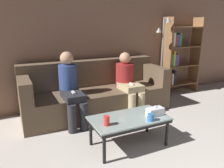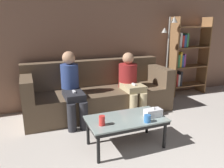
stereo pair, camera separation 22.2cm
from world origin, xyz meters
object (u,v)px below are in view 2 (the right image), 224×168
object	(u,v)px
cup_near_left	(147,118)
standing_lamp	(168,50)
coffee_table	(126,121)
seated_person_mid_left	(130,81)
tissue_box	(153,113)
bookshelf	(185,57)
seated_person_left_end	(72,86)
cup_near_right	(102,120)
couch	(98,94)

from	to	relation	value
cup_near_left	standing_lamp	size ratio (longest dim) A/B	0.05
coffee_table	seated_person_mid_left	distance (m)	1.21
tissue_box	standing_lamp	bearing A→B (deg)	49.98
bookshelf	standing_lamp	world-z (taller)	same
cup_near_left	seated_person_left_end	xyz separation A→B (m)	(-0.66, 1.21, 0.16)
cup_near_right	seated_person_mid_left	world-z (taller)	seated_person_mid_left
couch	standing_lamp	world-z (taller)	standing_lamp
seated_person_left_end	standing_lamp	bearing A→B (deg)	10.33
cup_near_right	tissue_box	size ratio (longest dim) A/B	0.53
seated_person_mid_left	seated_person_left_end	bearing A→B (deg)	-178.51
standing_lamp	cup_near_left	bearing A→B (deg)	-131.13
tissue_box	seated_person_mid_left	xyz separation A→B (m)	(0.23, 1.12, 0.13)
couch	standing_lamp	distance (m)	1.69
coffee_table	seated_person_mid_left	size ratio (longest dim) A/B	0.93
couch	bookshelf	distance (m)	2.15
couch	bookshelf	bearing A→B (deg)	7.30
bookshelf	standing_lamp	distance (m)	0.59
seated_person_left_end	seated_person_mid_left	world-z (taller)	seated_person_left_end
bookshelf	cup_near_left	bearing A→B (deg)	-138.13
coffee_table	seated_person_mid_left	world-z (taller)	seated_person_mid_left
coffee_table	couch	bearing A→B (deg)	87.81
bookshelf	seated_person_left_end	world-z (taller)	bookshelf
coffee_table	bookshelf	distance (m)	2.66
cup_near_right	cup_near_left	bearing A→B (deg)	-12.44
coffee_table	cup_near_left	distance (m)	0.29
cup_near_right	standing_lamp	size ratio (longest dim) A/B	0.07
cup_near_left	seated_person_mid_left	world-z (taller)	seated_person_mid_left
couch	bookshelf	size ratio (longest dim) A/B	1.51
bookshelf	cup_near_right	bearing A→B (deg)	-146.87
couch	cup_near_left	size ratio (longest dim) A/B	28.39
coffee_table	cup_near_right	distance (m)	0.37
bookshelf	coffee_table	bearing A→B (deg)	-144.13
cup_near_right	bookshelf	size ratio (longest dim) A/B	0.07
cup_near_left	seated_person_mid_left	xyz separation A→B (m)	(0.38, 1.24, 0.13)
tissue_box	coffee_table	bearing A→B (deg)	166.92
tissue_box	seated_person_left_end	world-z (taller)	seated_person_left_end
tissue_box	cup_near_right	bearing A→B (deg)	179.83
coffee_table	tissue_box	size ratio (longest dim) A/B	4.47
cup_near_left	seated_person_left_end	bearing A→B (deg)	118.68
coffee_table	cup_near_left	size ratio (longest dim) A/B	10.97
standing_lamp	seated_person_left_end	world-z (taller)	standing_lamp
tissue_box	seated_person_left_end	xyz separation A→B (m)	(-0.82, 1.10, 0.15)
cup_near_right	seated_person_mid_left	size ratio (longest dim) A/B	0.11
bookshelf	seated_person_left_end	bearing A→B (deg)	-168.76
seated_person_left_end	seated_person_mid_left	xyz separation A→B (m)	(1.04, 0.03, -0.02)
standing_lamp	couch	bearing A→B (deg)	-175.37
tissue_box	seated_person_left_end	size ratio (longest dim) A/B	0.20
coffee_table	tissue_box	xyz separation A→B (m)	(0.34, -0.08, 0.09)
couch	tissue_box	size ratio (longest dim) A/B	11.58
couch	cup_near_right	size ratio (longest dim) A/B	21.77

